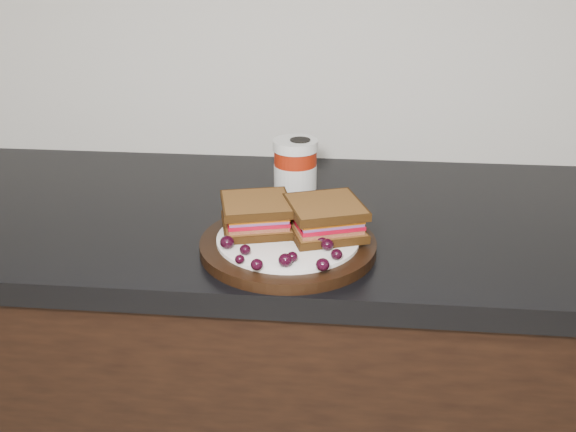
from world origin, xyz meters
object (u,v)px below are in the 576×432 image
at_px(plate, 288,245).
at_px(sandwich_left, 256,215).
at_px(condiment_jar, 295,172).
at_px(oil_bottle, 300,172).

height_order(plate, sandwich_left, sandwich_left).
bearing_deg(condiment_jar, plate, -88.34).
relative_size(plate, oil_bottle, 2.27).
relative_size(plate, sandwich_left, 2.58).
bearing_deg(plate, sandwich_left, 154.48).
distance_m(condiment_jar, oil_bottle, 0.01).
xyz_separation_m(plate, condiment_jar, (-0.01, 0.20, 0.05)).
bearing_deg(plate, condiment_jar, 91.66).
bearing_deg(oil_bottle, plate, -90.84).
bearing_deg(sandwich_left, condiment_jar, 60.27).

